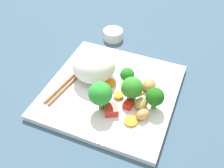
% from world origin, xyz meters
% --- Properties ---
extents(ground_plane, '(1.10, 1.10, 0.02)m').
position_xyz_m(ground_plane, '(0.00, 0.00, -0.01)').
color(ground_plane, '#355066').
extents(square_plate, '(0.28, 0.28, 0.01)m').
position_xyz_m(square_plate, '(0.00, 0.00, 0.01)').
color(square_plate, white).
rests_on(square_plate, ground_plane).
extents(rice_mound, '(0.13, 0.13, 0.07)m').
position_xyz_m(rice_mound, '(-0.02, -0.05, 0.05)').
color(rice_mound, white).
rests_on(rice_mound, square_plate).
extents(broccoli_floret_0, '(0.04, 0.04, 0.06)m').
position_xyz_m(broccoli_floret_0, '(0.01, 0.05, 0.05)').
color(broccoli_floret_0, '#63AF54').
rests_on(broccoli_floret_0, square_plate).
extents(broccoli_floret_1, '(0.04, 0.04, 0.05)m').
position_xyz_m(broccoli_floret_1, '(0.02, 0.10, 0.04)').
color(broccoli_floret_1, '#529B3F').
rests_on(broccoli_floret_1, square_plate).
extents(broccoli_floret_2, '(0.03, 0.03, 0.04)m').
position_xyz_m(broccoli_floret_2, '(-0.03, 0.03, 0.04)').
color(broccoli_floret_2, '#639944').
rests_on(broccoli_floret_2, square_plate).
extents(broccoli_floret_3, '(0.05, 0.05, 0.07)m').
position_xyz_m(broccoli_floret_3, '(0.06, -0.00, 0.06)').
color(broccoli_floret_3, '#59944A').
rests_on(broccoli_floret_3, square_plate).
extents(carrot_slice_0, '(0.04, 0.04, 0.00)m').
position_xyz_m(carrot_slice_0, '(-0.01, -0.01, 0.02)').
color(carrot_slice_0, orange).
rests_on(carrot_slice_0, square_plate).
extents(carrot_slice_1, '(0.02, 0.02, 0.01)m').
position_xyz_m(carrot_slice_1, '(0.02, 0.02, 0.02)').
color(carrot_slice_1, orange).
rests_on(carrot_slice_1, square_plate).
extents(carrot_slice_2, '(0.04, 0.04, 0.00)m').
position_xyz_m(carrot_slice_2, '(-0.02, 0.05, 0.02)').
color(carrot_slice_2, orange).
rests_on(carrot_slice_2, square_plate).
extents(carrot_slice_3, '(0.04, 0.04, 0.01)m').
position_xyz_m(carrot_slice_3, '(0.01, -0.01, 0.02)').
color(carrot_slice_3, orange).
rests_on(carrot_slice_3, square_plate).
extents(carrot_slice_4, '(0.03, 0.03, 0.00)m').
position_xyz_m(carrot_slice_4, '(0.07, 0.07, 0.02)').
color(carrot_slice_4, orange).
rests_on(carrot_slice_4, square_plate).
extents(pepper_chunk_0, '(0.02, 0.02, 0.01)m').
position_xyz_m(pepper_chunk_0, '(0.03, 0.05, 0.02)').
color(pepper_chunk_0, red).
rests_on(pepper_chunk_0, square_plate).
extents(pepper_chunk_1, '(0.04, 0.04, 0.02)m').
position_xyz_m(pepper_chunk_1, '(0.06, 0.02, 0.02)').
color(pepper_chunk_1, red).
rests_on(pepper_chunk_1, square_plate).
extents(chicken_piece_0, '(0.03, 0.03, 0.02)m').
position_xyz_m(chicken_piece_0, '(0.03, 0.07, 0.02)').
color(chicken_piece_0, tan).
rests_on(chicken_piece_0, square_plate).
extents(chicken_piece_1, '(0.03, 0.03, 0.02)m').
position_xyz_m(chicken_piece_1, '(-0.01, 0.03, 0.02)').
color(chicken_piece_1, tan).
rests_on(chicken_piece_1, square_plate).
extents(chicken_piece_2, '(0.03, 0.03, 0.02)m').
position_xyz_m(chicken_piece_2, '(0.05, 0.08, 0.02)').
color(chicken_piece_2, tan).
rests_on(chicken_piece_2, square_plate).
extents(chicken_piece_3, '(0.04, 0.03, 0.02)m').
position_xyz_m(chicken_piece_3, '(-0.03, 0.07, 0.02)').
color(chicken_piece_3, '#BB894A').
rests_on(chicken_piece_3, square_plate).
extents(chopstick_pair, '(0.20, 0.05, 0.01)m').
position_xyz_m(chopstick_pair, '(-0.01, -0.09, 0.02)').
color(chopstick_pair, '#9E693C').
rests_on(chopstick_pair, square_plate).
extents(sauce_cup, '(0.05, 0.05, 0.03)m').
position_xyz_m(sauce_cup, '(-0.20, -0.07, 0.01)').
color(sauce_cup, silver).
rests_on(sauce_cup, ground_plane).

